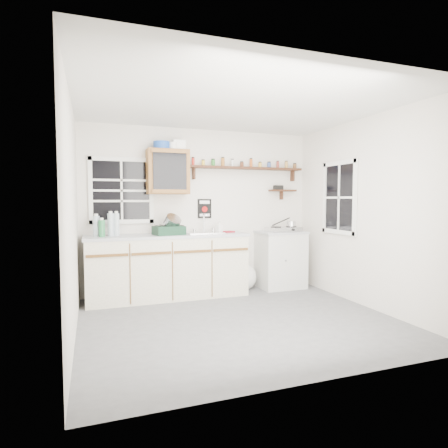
% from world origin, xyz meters
% --- Properties ---
extents(room, '(3.64, 3.24, 2.54)m').
position_xyz_m(room, '(0.00, 0.00, 1.25)').
color(room, '#535355').
rests_on(room, ground).
extents(main_cabinet, '(2.31, 0.63, 0.92)m').
position_xyz_m(main_cabinet, '(-0.58, 1.30, 0.46)').
color(main_cabinet, '#BCB49C').
rests_on(main_cabinet, floor).
extents(right_cabinet, '(0.73, 0.57, 0.91)m').
position_xyz_m(right_cabinet, '(1.25, 1.32, 0.46)').
color(right_cabinet, silver).
rests_on(right_cabinet, floor).
extents(sink, '(0.52, 0.44, 0.29)m').
position_xyz_m(sink, '(-0.05, 1.30, 0.93)').
color(sink, silver).
rests_on(sink, main_cabinet).
extents(upper_cabinet, '(0.60, 0.32, 0.65)m').
position_xyz_m(upper_cabinet, '(-0.55, 1.44, 1.82)').
color(upper_cabinet, brown).
rests_on(upper_cabinet, wall_back).
extents(upper_cabinet_clutter, '(0.46, 0.24, 0.14)m').
position_xyz_m(upper_cabinet_clutter, '(-0.53, 1.44, 2.21)').
color(upper_cabinet_clutter, '#1946A7').
rests_on(upper_cabinet_clutter, upper_cabinet).
extents(spice_shelf, '(1.91, 0.18, 0.35)m').
position_xyz_m(spice_shelf, '(0.72, 1.51, 1.93)').
color(spice_shelf, black).
rests_on(spice_shelf, wall_back).
extents(secondary_shelf, '(0.45, 0.16, 0.24)m').
position_xyz_m(secondary_shelf, '(1.36, 1.52, 1.58)').
color(secondary_shelf, black).
rests_on(secondary_shelf, wall_back).
extents(warning_sign, '(0.22, 0.02, 0.30)m').
position_xyz_m(warning_sign, '(0.05, 1.59, 1.28)').
color(warning_sign, black).
rests_on(warning_sign, wall_back).
extents(window_back, '(0.93, 0.03, 0.98)m').
position_xyz_m(window_back, '(-1.20, 1.59, 1.55)').
color(window_back, black).
rests_on(window_back, wall_back).
extents(window_right, '(0.03, 0.78, 1.08)m').
position_xyz_m(window_right, '(1.79, 0.55, 1.45)').
color(window_right, black).
rests_on(window_right, wall_back).
extents(water_bottles, '(0.35, 0.17, 0.34)m').
position_xyz_m(water_bottles, '(-1.43, 1.31, 1.07)').
color(water_bottles, '#A5B7C2').
rests_on(water_bottles, main_cabinet).
extents(dish_rack, '(0.46, 0.37, 0.31)m').
position_xyz_m(dish_rack, '(-0.57, 1.25, 1.02)').
color(dish_rack, '#10301E').
rests_on(dish_rack, main_cabinet).
extents(soap_bottle, '(0.10, 0.10, 0.17)m').
position_xyz_m(soap_bottle, '(0.21, 1.36, 1.01)').
color(soap_bottle, beige).
rests_on(soap_bottle, main_cabinet).
extents(rag, '(0.18, 0.16, 0.02)m').
position_xyz_m(rag, '(0.35, 1.31, 0.93)').
color(rag, maroon).
rests_on(rag, main_cabinet).
extents(hotplate, '(0.58, 0.36, 0.08)m').
position_xyz_m(hotplate, '(1.29, 1.31, 0.95)').
color(hotplate, silver).
rests_on(hotplate, right_cabinet).
extents(saucepan, '(0.34, 0.25, 0.16)m').
position_xyz_m(saucepan, '(1.42, 1.31, 1.03)').
color(saucepan, silver).
rests_on(saucepan, hotplate).
extents(trash_bag, '(0.41, 0.37, 0.47)m').
position_xyz_m(trash_bag, '(0.65, 1.40, 0.20)').
color(trash_bag, white).
rests_on(trash_bag, floor).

